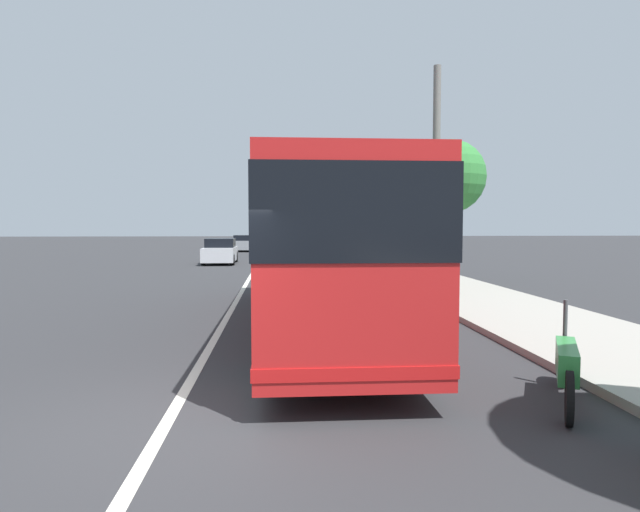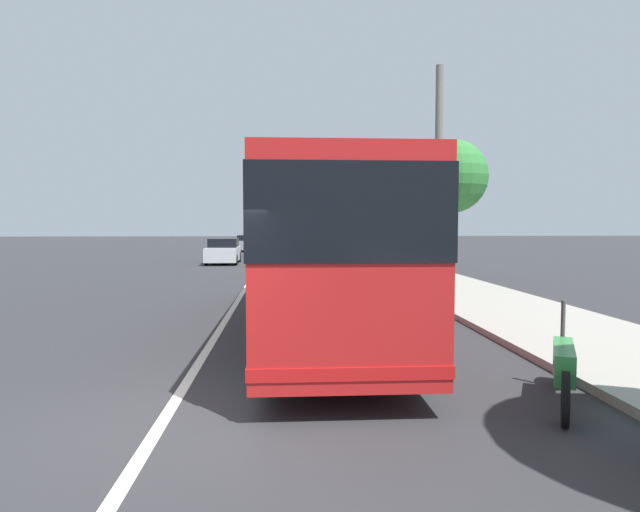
{
  "view_description": "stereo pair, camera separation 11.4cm",
  "coord_description": "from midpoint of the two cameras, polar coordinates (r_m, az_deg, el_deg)",
  "views": [
    {
      "loc": [
        -6.19,
        -1.34,
        2.32
      ],
      "look_at": [
        6.19,
        -2.29,
        1.6
      ],
      "focal_mm": 29.38,
      "sensor_mm": 36.0,
      "label": 1
    },
    {
      "loc": [
        -6.19,
        -1.45,
        2.32
      ],
      "look_at": [
        6.19,
        -2.29,
        1.6
      ],
      "focal_mm": 29.38,
      "sensor_mm": 36.0,
      "label": 2
    }
  ],
  "objects": [
    {
      "name": "roadside_tree_far_block",
      "position": [
        23.33,
        9.95,
        9.09
      ],
      "size": [
        2.6,
        2.6,
        6.02
      ],
      "color": "brown",
      "rests_on": "ground"
    },
    {
      "name": "car_far_distant",
      "position": [
        52.56,
        -3.06,
        1.56
      ],
      "size": [
        4.74,
        1.98,
        1.5
      ],
      "rotation": [
        0.0,
        0.0,
        0.03
      ],
      "color": "gold",
      "rests_on": "ground"
    },
    {
      "name": "sidewalk_curb",
      "position": [
        17.43,
        16.01,
        -4.22
      ],
      "size": [
        110.0,
        3.6,
        0.14
      ],
      "primitive_type": "cube",
      "color": "#9E998E",
      "rests_on": "ground"
    },
    {
      "name": "coach_bus",
      "position": [
        12.12,
        -0.31,
        1.56
      ],
      "size": [
        12.38,
        2.58,
        3.31
      ],
      "rotation": [
        0.0,
        0.0,
        -0.01
      ],
      "color": "red",
      "rests_on": "ground"
    },
    {
      "name": "ground_plane",
      "position": [
        6.76,
        -16.79,
        -16.91
      ],
      "size": [
        220.0,
        220.0,
        0.0
      ],
      "primitive_type": "plane",
      "color": "#2D2D30"
    },
    {
      "name": "lane_divider_line",
      "position": [
        16.41,
        -9.28,
        -4.83
      ],
      "size": [
        110.0,
        0.16,
        0.01
      ],
      "primitive_type": "cube",
      "color": "silver",
      "rests_on": "ground"
    },
    {
      "name": "car_ahead_same_lane",
      "position": [
        32.61,
        -10.9,
        0.47
      ],
      "size": [
        4.33,
        1.97,
        1.54
      ],
      "rotation": [
        0.0,
        0.0,
        3.16
      ],
      "color": "silver",
      "rests_on": "ground"
    },
    {
      "name": "utility_pole",
      "position": [
        22.14,
        12.38,
        8.62
      ],
      "size": [
        0.31,
        0.31,
        8.79
      ],
      "primitive_type": "cylinder",
      "color": "slate",
      "rests_on": "ground"
    },
    {
      "name": "roadside_tree_mid_block",
      "position": [
        19.56,
        13.67,
        8.25
      ],
      "size": [
        2.65,
        2.65,
        5.41
      ],
      "color": "brown",
      "rests_on": "ground"
    },
    {
      "name": "car_behind_bus",
      "position": [
        39.0,
        -3.4,
        0.92
      ],
      "size": [
        4.12,
        2.07,
        1.44
      ],
      "rotation": [
        0.0,
        0.0,
        0.04
      ],
      "color": "black",
      "rests_on": "ground"
    },
    {
      "name": "car_oncoming",
      "position": [
        48.11,
        -8.36,
        1.34
      ],
      "size": [
        4.12,
        2.02,
        1.46
      ],
      "rotation": [
        0.0,
        0.0,
        3.1
      ],
      "color": "gray",
      "rests_on": "ground"
    },
    {
      "name": "motorcycle_angled",
      "position": [
        7.66,
        24.87,
        -10.86
      ],
      "size": [
        2.07,
        1.12,
        1.27
      ],
      "rotation": [
        0.0,
        0.0,
        -0.48
      ],
      "color": "black",
      "rests_on": "ground"
    }
  ]
}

